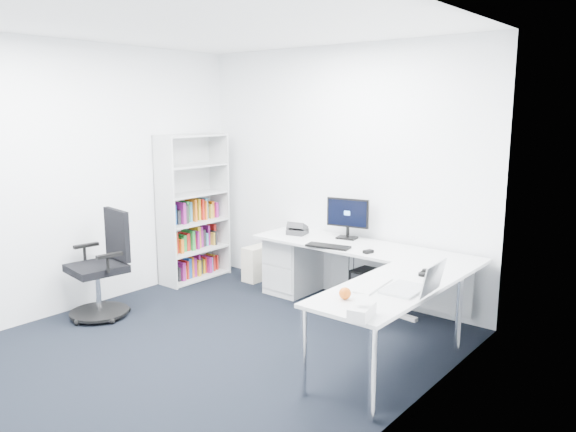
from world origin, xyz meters
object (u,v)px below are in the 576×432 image
Objects in this scene: monitor at (347,218)px; laptop at (404,274)px; bookshelf at (193,208)px; task_chair at (96,265)px; l_desk at (343,287)px.

monitor is 1.23× the size of laptop.
bookshelf is 3.24m from laptop.
task_chair is 2.30× the size of monitor.
bookshelf is (-2.17, 0.05, 0.53)m from l_desk.
l_desk is at bearing -1.32° from bookshelf.
laptop is (1.27, -1.18, -0.09)m from monitor.
task_chair is at bearing -81.50° from bookshelf.
monitor is at bearing 120.13° from l_desk.
bookshelf is 4.68× the size of laptop.
l_desk is 2.24m from bookshelf.
monitor reaches higher than laptop.
bookshelf reaches higher than laptop.
task_chair reaches higher than l_desk.
task_chair is at bearing -141.89° from monitor.
monitor is at bearing 57.63° from task_chair.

